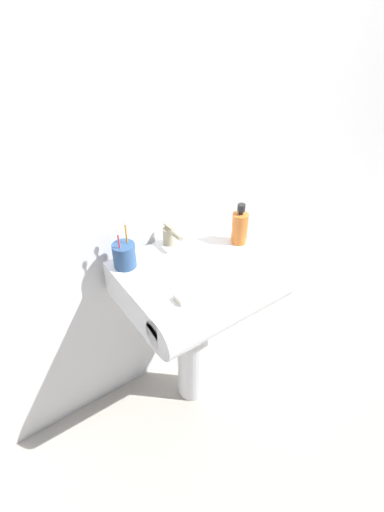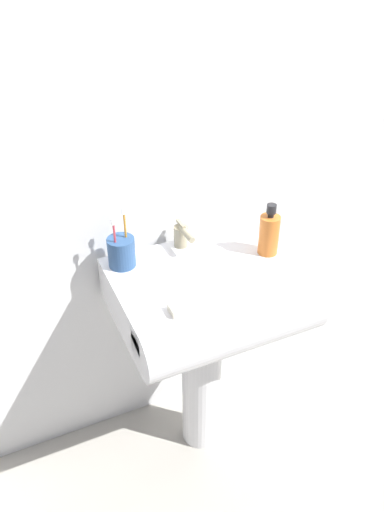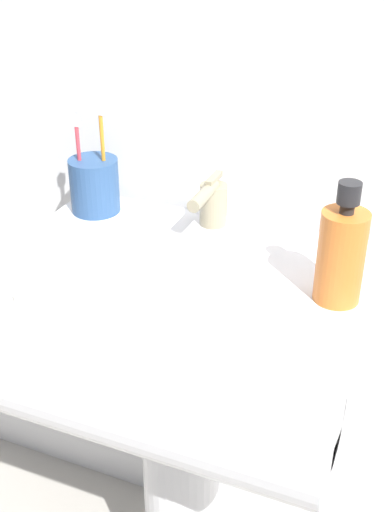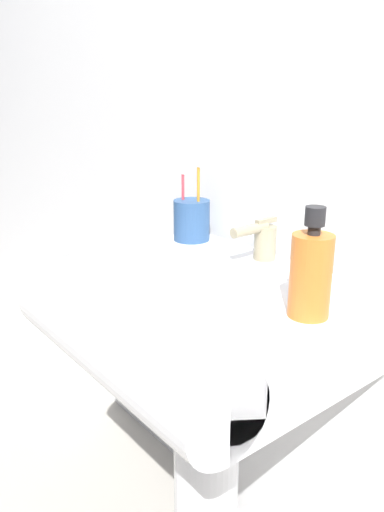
% 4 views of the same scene
% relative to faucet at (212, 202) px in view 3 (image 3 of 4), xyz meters
% --- Properties ---
extents(sink_pedestal, '(0.15, 0.15, 0.68)m').
position_rel_faucet_xyz_m(sink_pedestal, '(0.01, -0.16, -0.54)').
color(sink_pedestal, white).
rests_on(sink_pedestal, ground).
extents(sink_basin, '(0.59, 0.49, 0.16)m').
position_rel_faucet_xyz_m(sink_basin, '(0.01, -0.21, -0.12)').
color(sink_basin, white).
rests_on(sink_basin, sink_pedestal).
extents(faucet, '(0.05, 0.12, 0.09)m').
position_rel_faucet_xyz_m(faucet, '(0.00, 0.00, 0.00)').
color(faucet, tan).
rests_on(faucet, sink_basin).
extents(toothbrush_cup, '(0.09, 0.09, 0.20)m').
position_rel_faucet_xyz_m(toothbrush_cup, '(-0.22, -0.02, 0.00)').
color(toothbrush_cup, '#2D5184').
rests_on(toothbrush_cup, sink_basin).
extents(soap_bottle, '(0.07, 0.07, 0.18)m').
position_rel_faucet_xyz_m(soap_bottle, '(0.25, -0.15, 0.03)').
color(soap_bottle, orange).
rests_on(soap_bottle, sink_basin).
extents(bar_soap, '(0.07, 0.05, 0.02)m').
position_rel_faucet_xyz_m(bar_soap, '(-0.14, -0.32, -0.03)').
color(bar_soap, silver).
rests_on(bar_soap, sink_basin).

